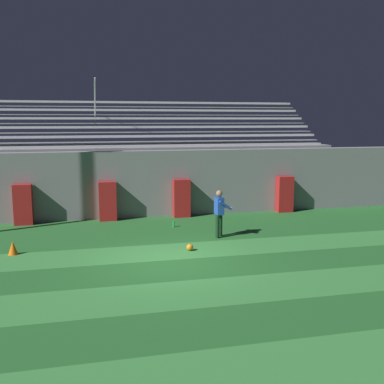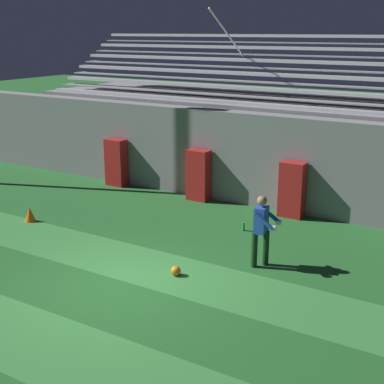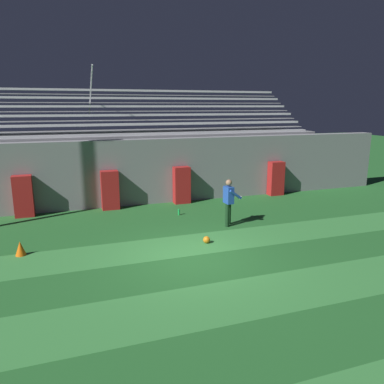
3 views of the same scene
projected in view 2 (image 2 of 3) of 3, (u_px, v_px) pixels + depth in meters
name	position (u px, v px, depth m)	size (l,w,h in m)	color
ground_plane	(120.00, 284.00, 11.30)	(80.00, 80.00, 0.00)	#236028
turf_stripe_mid	(31.00, 341.00, 9.26)	(28.00, 1.76, 0.01)	#38843D
turf_stripe_far	(148.00, 267.00, 12.14)	(28.00, 1.76, 0.01)	#38843D
back_wall	(252.00, 159.00, 16.23)	(24.00, 0.60, 2.80)	gray
padding_pillar_gate_left	(199.00, 175.00, 16.71)	(0.70, 0.44, 1.60)	#B21E1E
padding_pillar_gate_right	(292.00, 190.00, 15.20)	(0.70, 0.44, 1.60)	#B21E1E
padding_pillar_far_left	(116.00, 162.00, 18.31)	(0.70, 0.44, 1.60)	#B21E1E
bleacher_stand	(284.00, 140.00, 18.41)	(18.00, 4.75, 5.83)	gray
goalkeeper	(262.00, 227.00, 11.92)	(0.58, 0.61, 1.67)	#143319
soccer_ball	(176.00, 271.00, 11.68)	(0.22, 0.22, 0.22)	orange
traffic_cone	(30.00, 214.00, 14.96)	(0.30, 0.30, 0.42)	orange
water_bottle	(243.00, 226.00, 14.29)	(0.07, 0.07, 0.24)	green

